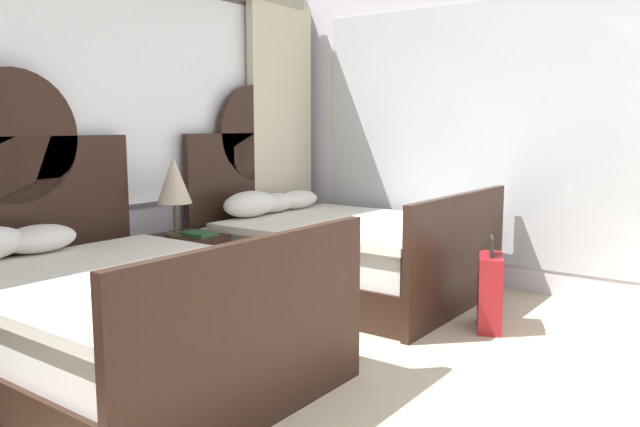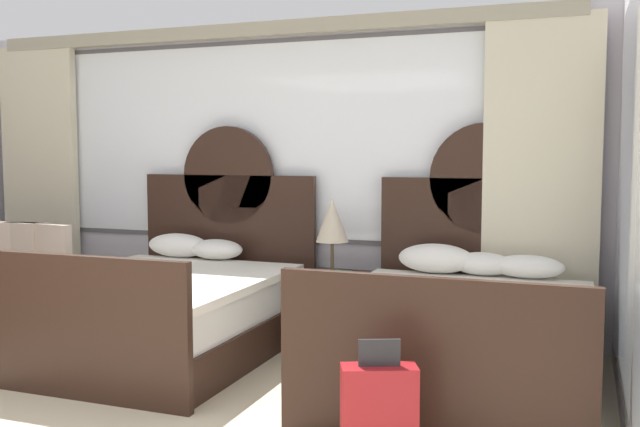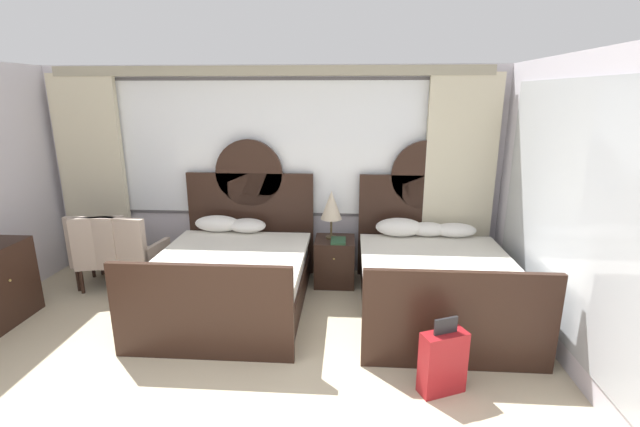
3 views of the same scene
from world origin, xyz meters
name	(u,v)px [view 2 (image 2 of 3)]	position (x,y,z in m)	size (l,w,h in m)	color
wall_back_window	(262,167)	(0.00, 3.69, 1.43)	(5.88, 0.22, 2.70)	silver
bed_near_window	(169,307)	(-0.29, 2.61, 0.37)	(1.66, 2.13, 1.79)	black
bed_near_mirror	(463,331)	(1.97, 2.62, 0.37)	(1.66, 2.13, 1.79)	black
nightstand_between_beds	(336,309)	(0.85, 3.28, 0.29)	(0.50, 0.52, 0.59)	black
table_lamp_on_nightstand	(332,221)	(0.80, 3.33, 1.01)	(0.27, 0.27, 0.61)	brown
book_on_nightstand	(337,274)	(0.89, 3.18, 0.60)	(0.18, 0.26, 0.03)	#285133
armchair_by_window_left	(61,275)	(-1.64, 2.98, 0.48)	(0.69, 0.69, 0.95)	#B29E8E
armchair_by_window_centre	(26,272)	(-2.04, 2.98, 0.48)	(0.62, 0.62, 0.95)	#B29E8E
armchair_by_window_right	(29,272)	(-2.01, 2.98, 0.48)	(0.75, 0.75, 0.95)	#B29E8E
suitcase_on_floor	(379,418)	(1.79, 1.20, 0.27)	(0.40, 0.29, 0.66)	maroon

